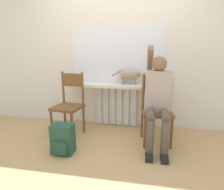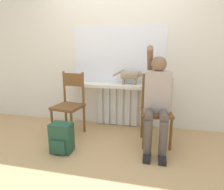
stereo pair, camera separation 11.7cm
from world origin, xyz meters
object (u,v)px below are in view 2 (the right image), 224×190
(person, at_px, (157,97))
(backpack, at_px, (62,138))
(chair_right, at_px, (156,109))
(cat, at_px, (130,75))
(chair_left, at_px, (69,103))

(person, distance_m, backpack, 1.35)
(chair_right, relative_size, backpack, 2.50)
(person, xyz_separation_m, cat, (-0.43, 0.57, 0.21))
(chair_left, distance_m, person, 1.33)
(cat, bearing_deg, chair_left, -152.59)
(chair_left, xyz_separation_m, cat, (0.88, 0.46, 0.40))
(chair_right, distance_m, backpack, 1.33)
(person, relative_size, cat, 2.79)
(chair_left, relative_size, chair_right, 1.00)
(chair_left, relative_size, backpack, 2.50)
(chair_left, distance_m, cat, 1.07)
(chair_right, bearing_deg, chair_left, 171.97)
(chair_left, xyz_separation_m, backpack, (0.13, -0.55, -0.31))
(chair_right, distance_m, cat, 0.74)
(person, height_order, backpack, person)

